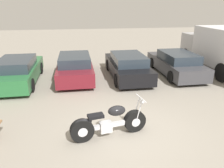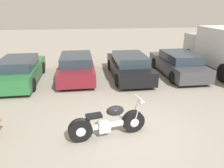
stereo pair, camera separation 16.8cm
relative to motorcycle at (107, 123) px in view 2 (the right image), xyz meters
The scene contains 6 objects.
ground_plane 0.77m from the motorcycle, 16.60° to the left, with size 60.00×60.00×0.00m, color gray.
motorcycle is the anchor object (origin of this frame).
parked_car_green 6.40m from the motorcycle, 124.56° to the left, with size 1.80×4.48×1.25m.
parked_car_maroon 5.74m from the motorcycle, 99.20° to the left, with size 1.80×4.48×1.25m.
parked_car_black 5.64m from the motorcycle, 71.45° to the left, with size 1.80×4.48×1.25m.
parked_car_dark_grey 7.02m from the motorcycle, 50.05° to the left, with size 1.80×4.48×1.25m.
Camera 2 is at (-1.24, -5.63, 3.61)m, focal length 35.00 mm.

